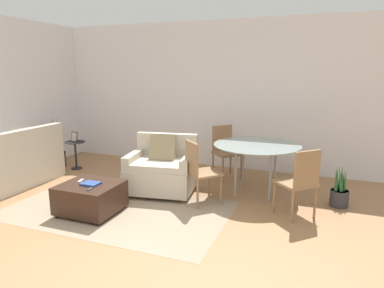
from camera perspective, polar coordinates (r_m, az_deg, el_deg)
ground_plane at (r=3.73m, az=-11.80°, el=-17.76°), size 20.00×20.00×0.00m
wall_back at (r=6.54m, az=4.95°, el=8.02°), size 12.00×0.06×2.75m
area_rug at (r=4.82m, az=-12.28°, el=-10.60°), size 2.97×1.74×0.01m
couch at (r=6.11m, az=-29.37°, el=-3.89°), size 0.85×2.02×0.95m
armchair at (r=5.27m, az=-5.00°, el=-4.33°), size 1.09×0.95×0.89m
ottoman at (r=4.73m, az=-16.55°, el=-8.45°), size 0.74×0.67×0.40m
book_stack at (r=4.64m, az=-16.53°, el=-6.35°), size 0.23×0.18×0.03m
tv_remote_primary at (r=4.83m, az=-18.05°, el=-5.82°), size 0.08×0.14×0.01m
tv_remote_secondary at (r=4.47m, az=-16.59°, el=-7.15°), size 0.07×0.14×0.01m
potted_plant at (r=7.15m, az=-21.69°, el=-1.60°), size 0.35×0.35×0.99m
side_table at (r=6.84m, az=-18.87°, el=-0.94°), size 0.37×0.37×0.53m
picture_frame at (r=6.79m, az=-19.02°, el=1.13°), size 0.13×0.07×0.18m
dining_table at (r=5.18m, az=10.74°, el=-0.82°), size 1.29×1.29×0.77m
dining_chair_near_left at (r=4.76m, az=1.03°, el=-4.03°), size 0.59×0.59×0.90m
dining_chair_near_right at (r=4.50m, az=17.63°, el=-5.58°), size 0.59×0.59×0.90m
dining_chair_far_left at (r=6.01m, az=5.47°, el=-0.63°), size 0.59×0.59×0.90m
potted_plant_small at (r=5.18m, az=23.36°, el=-7.58°), size 0.25×0.25×0.60m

